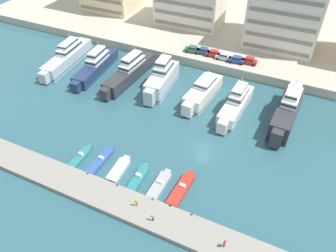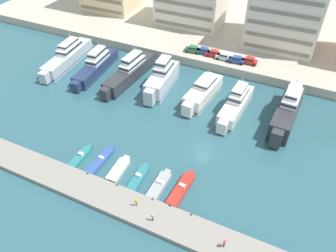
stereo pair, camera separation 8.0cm
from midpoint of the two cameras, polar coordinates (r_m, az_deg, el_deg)
ground_plane at (r=64.53m, az=6.18°, el=-4.10°), size 400.00×400.00×0.00m
quay_promenade at (r=116.77m, az=17.67°, el=16.71°), size 180.00×70.00×2.38m
pier_dock at (r=53.52m, az=-0.81°, el=-16.10°), size 120.00×5.52×0.89m
yacht_silver_far_left at (r=93.68m, az=-17.15°, el=11.48°), size 5.69×21.73×7.66m
yacht_navy_left at (r=87.91m, az=-12.48°, el=10.28°), size 5.18×20.02×7.60m
yacht_charcoal_mid_left at (r=83.45m, az=-6.73°, el=9.38°), size 4.80×21.27×7.95m
yacht_silver_center_left at (r=79.15m, az=-1.13°, el=8.25°), size 5.04×16.18×9.24m
yacht_ivory_center at (r=76.19m, az=5.99°, el=5.86°), size 5.38×16.03×6.57m
yacht_ivory_center_right at (r=73.12m, az=11.69°, el=3.74°), size 4.44×16.91×7.96m
yacht_charcoal_mid_right at (r=73.76m, az=20.09°, el=2.66°), size 4.86×20.28×8.95m
motorboat_teal_far_left at (r=64.41m, az=-15.02°, el=-5.22°), size 1.80×6.62×1.23m
motorboat_blue_left at (r=62.70m, az=-11.72°, el=-5.98°), size 1.83×8.12×1.25m
motorboat_cream_mid_left at (r=60.74m, az=-8.62°, el=-7.49°), size 2.38×6.83×0.85m
motorboat_teal_center_left at (r=58.91m, az=-5.28°, el=-9.10°), size 2.07×7.33×1.24m
motorboat_grey_center at (r=57.73m, az=-1.53°, el=-10.22°), size 2.10×7.28×1.23m
motorboat_red_center_right at (r=57.07m, az=2.29°, el=-10.94°), size 2.35×8.69×1.36m
car_green_far_left at (r=91.13m, az=4.26°, el=13.23°), size 4.24×2.23×1.80m
car_blue_left at (r=90.57m, az=6.18°, el=12.92°), size 4.17×2.06×1.80m
car_red_mid_left at (r=89.62m, az=7.92°, el=12.45°), size 4.24×2.22×1.80m
car_silver_center_left at (r=88.54m, az=9.66°, el=11.88°), size 4.13×1.98×1.80m
car_blue_center at (r=87.70m, az=11.82°, el=11.29°), size 4.25×2.24×1.80m
car_red_center_right at (r=87.94m, az=13.95°, el=11.03°), size 4.15×2.03×1.80m
apartment_block_mid_left at (r=98.15m, az=20.22°, el=18.85°), size 18.98×17.67×22.02m
pedestrian_near_edge at (r=52.23m, az=-2.73°, el=-15.50°), size 0.63×0.23×1.64m
pedestrian_mid_deck at (r=50.51m, az=9.81°, el=-19.40°), size 0.36×0.63×1.70m
pedestrian_far_side at (r=53.98m, az=-5.57°, el=-13.03°), size 0.59×0.40×1.65m
bollard_west at (r=57.42m, az=-8.85°, el=-10.03°), size 0.20×0.20×0.61m
bollard_west_mid at (r=55.01m, az=-2.65°, el=-12.51°), size 0.20×0.20×0.61m
bollard_east_mid at (r=53.38m, az=4.15°, el=-15.01°), size 0.20×0.20×0.61m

